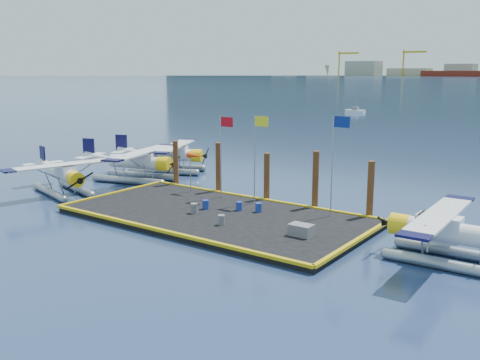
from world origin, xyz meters
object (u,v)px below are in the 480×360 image
object	(u,v)px
drum_0	(206,205)
flagpole_blue	(335,151)
drum_3	(194,208)
drum_1	(221,220)
seaplane_c	(171,157)
piling_2	(267,179)
drum_2	(259,207)
drum_5	(239,206)
flagpole_red	(223,144)
piling_3	(315,182)
flagpole_yellow	(257,146)
piling_4	(370,192)
windsock	(195,157)
seaplane_d	(446,235)
piling_1	(218,169)
crate	(301,230)
seaplane_b	(139,164)
piling_0	(176,165)
seaplane_a	(64,176)

from	to	relation	value
drum_0	flagpole_blue	size ratio (longest dim) A/B	0.10
drum_3	flagpole_blue	size ratio (longest dim) A/B	0.10
drum_1	drum_0	bearing A→B (deg)	143.47
seaplane_c	piling_2	size ratio (longest dim) A/B	2.55
drum_0	drum_3	bearing A→B (deg)	-86.51
drum_0	drum_2	bearing A→B (deg)	23.81
drum_0	drum_5	world-z (taller)	drum_0
flagpole_red	drum_1	bearing A→B (deg)	-53.36
drum_3	piling_3	xyz separation A→B (m)	(5.64, 6.28, 1.42)
drum_3	flagpole_yellow	xyz separation A→B (m)	(1.85, 4.68, 3.78)
drum_1	piling_4	distance (m)	9.91
flagpole_blue	windsock	distance (m)	11.81
seaplane_c	seaplane_d	size ratio (longest dim) A/B	1.02
piling_1	piling_4	xyz separation A→B (m)	(12.50, 0.00, -0.10)
crate	flagpole_yellow	bearing A→B (deg)	142.82
flagpole_red	flagpole_blue	size ratio (longest dim) A/B	0.92
drum_1	crate	world-z (taller)	crate
seaplane_b	drum_3	bearing A→B (deg)	46.26
seaplane_b	flagpole_red	distance (m)	11.25
flagpole_red	piling_4	world-z (taller)	flagpole_red
flagpole_yellow	piling_3	world-z (taller)	flagpole_yellow
piling_1	piling_3	size ratio (longest dim) A/B	0.98
drum_1	drum_5	xyz separation A→B (m)	(-1.16, 3.43, -0.01)
seaplane_d	drum_2	distance (m)	12.63
flagpole_blue	piling_2	world-z (taller)	flagpole_blue
drum_2	piling_4	bearing A→B (deg)	28.78
flagpole_yellow	windsock	world-z (taller)	flagpole_yellow
flagpole_blue	piling_2	distance (m)	6.98
drum_3	piling_0	world-z (taller)	piling_0
seaplane_a	drum_0	world-z (taller)	seaplane_a
drum_0	crate	world-z (taller)	crate
flagpole_yellow	piling_4	xyz separation A→B (m)	(7.80, 1.60, -2.51)
seaplane_a	seaplane_d	distance (m)	28.89
flagpole_blue	piling_0	world-z (taller)	flagpole_blue
flagpole_blue	piling_1	bearing A→B (deg)	171.49
piling_0	piling_2	bearing A→B (deg)	0.00
drum_0	flagpole_red	size ratio (longest dim) A/B	0.10
flagpole_red	piling_2	xyz separation A→B (m)	(2.79, 1.60, -2.50)
flagpole_red	windsock	bearing A→B (deg)	180.00
piling_4	crate	bearing A→B (deg)	-102.92
piling_2	drum_5	bearing A→B (deg)	-85.15
seaplane_a	windsock	size ratio (longest dim) A/B	3.03
seaplane_a	seaplane_c	bearing A→B (deg)	-166.74
seaplane_a	piling_3	size ratio (longest dim) A/B	2.20
seaplane_a	drum_1	xyz separation A→B (m)	(16.17, -0.51, -0.76)
drum_3	flagpole_blue	bearing A→B (deg)	30.84
crate	piling_1	distance (m)	12.83
flagpole_blue	piling_3	size ratio (longest dim) A/B	1.51
drum_0	piling_3	size ratio (longest dim) A/B	0.15
crate	windsock	xyz separation A→B (m)	(-12.06, 4.80, 2.49)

